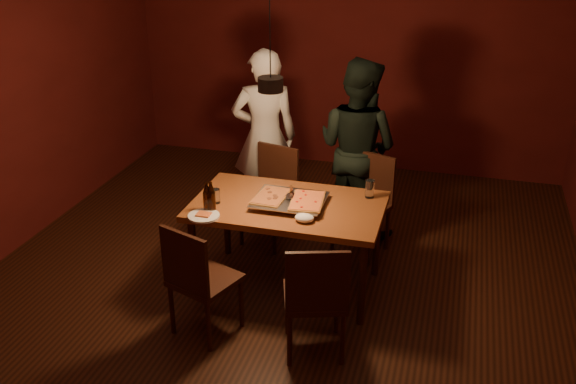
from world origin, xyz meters
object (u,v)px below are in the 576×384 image
(dining_table, at_px, (288,212))
(diner_white, at_px, (265,137))
(pizza_tray, at_px, (289,202))
(pendant_lamp, at_px, (271,83))
(chair_far_right, at_px, (367,195))
(chair_near_left, at_px, (196,272))
(diner_dark, at_px, (357,148))
(chair_far_left, at_px, (272,186))
(plate_slice, at_px, (204,216))
(beer_bottle_a, at_px, (207,197))
(chair_near_right, at_px, (316,291))
(beer_bottle_b, at_px, (211,197))

(dining_table, distance_m, diner_white, 1.30)
(pizza_tray, bearing_deg, pendant_lamp, -118.93)
(chair_far_right, distance_m, chair_near_left, 1.88)
(chair_far_right, distance_m, diner_dark, 0.49)
(chair_far_left, bearing_deg, diner_white, -49.45)
(plate_slice, bearing_deg, diner_white, 90.28)
(chair_far_right, height_order, pizza_tray, chair_far_right)
(chair_far_left, height_order, beer_bottle_a, beer_bottle_a)
(chair_far_right, bearing_deg, chair_near_left, 79.92)
(chair_near_left, distance_m, beer_bottle_a, 0.64)
(dining_table, height_order, beer_bottle_a, beer_bottle_a)
(chair_near_left, bearing_deg, pendant_lamp, 80.57)
(dining_table, height_order, chair_near_left, chair_near_left)
(dining_table, xyz_separation_m, diner_dark, (0.35, 1.14, 0.16))
(diner_dark, bearing_deg, pizza_tray, 97.33)
(chair_near_right, xyz_separation_m, plate_slice, (-0.98, 0.44, 0.22))
(chair_near_left, relative_size, plate_slice, 2.25)
(chair_far_left, xyz_separation_m, diner_white, (-0.19, 0.40, 0.32))
(beer_bottle_a, bearing_deg, chair_near_right, -28.85)
(pizza_tray, height_order, beer_bottle_a, beer_bottle_a)
(dining_table, relative_size, chair_near_left, 2.78)
(beer_bottle_a, distance_m, diner_white, 1.45)
(chair_far_left, xyz_separation_m, diner_dark, (0.71, 0.38, 0.30))
(diner_dark, bearing_deg, pendant_lamp, 95.62)
(dining_table, height_order, pizza_tray, pizza_tray)
(chair_near_right, bearing_deg, pendant_lamp, 110.14)
(chair_near_right, bearing_deg, chair_far_left, 98.63)
(pendant_lamp, bearing_deg, chair_far_right, 59.44)
(pizza_tray, bearing_deg, diner_dark, 73.54)
(dining_table, relative_size, chair_near_right, 2.84)
(diner_white, height_order, pendant_lamp, pendant_lamp)
(beer_bottle_b, height_order, plate_slice, beer_bottle_b)
(plate_slice, bearing_deg, chair_near_right, -24.07)
(beer_bottle_b, distance_m, diner_white, 1.45)
(chair_far_right, height_order, chair_near_left, same)
(beer_bottle_b, bearing_deg, beer_bottle_a, -173.48)
(pizza_tray, xyz_separation_m, diner_dark, (0.33, 1.16, 0.07))
(chair_near_left, distance_m, plate_slice, 0.50)
(chair_near_left, xyz_separation_m, diner_dark, (0.79, 1.97, 0.30))
(pizza_tray, relative_size, plate_slice, 2.29)
(chair_near_left, height_order, plate_slice, chair_near_left)
(chair_near_left, relative_size, pizza_tray, 0.98)
(chair_far_left, distance_m, chair_near_right, 1.78)
(pizza_tray, height_order, beer_bottle_b, beer_bottle_b)
(chair_near_left, xyz_separation_m, plate_slice, (-0.11, 0.43, 0.22))
(chair_far_right, bearing_deg, beer_bottle_a, 65.64)
(dining_table, bearing_deg, diner_dark, 73.13)
(chair_far_right, relative_size, chair_near_right, 1.02)
(chair_far_left, relative_size, chair_near_left, 0.95)
(diner_white, distance_m, diner_dark, 0.91)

